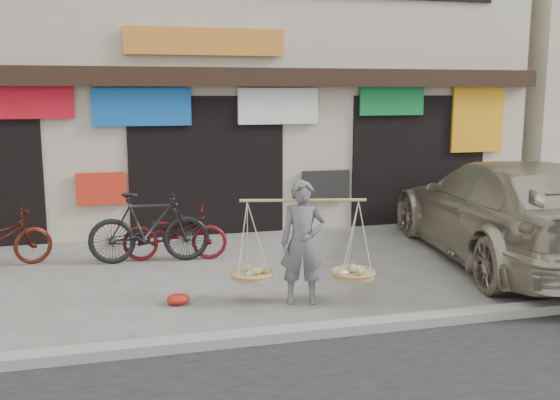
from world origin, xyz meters
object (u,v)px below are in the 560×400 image
object	(u,v)px
bike_2	(175,233)
suv	(507,211)
street_vendor	(303,247)
bike_1	(149,227)

from	to	relation	value
bike_2	suv	bearing A→B (deg)	-96.11
suv	street_vendor	bearing A→B (deg)	25.51
suv	bike_1	bearing A→B (deg)	-4.84
street_vendor	bike_1	world-z (taller)	street_vendor
bike_2	suv	distance (m)	5.51
street_vendor	bike_2	world-z (taller)	street_vendor
suv	bike_2	bearing A→B (deg)	-6.50
street_vendor	bike_1	xyz separation A→B (m)	(-1.86, 2.55, -0.17)
bike_2	suv	xyz separation A→B (m)	(5.31, -1.44, 0.39)
bike_1	bike_2	size ratio (longest dim) A/B	1.13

